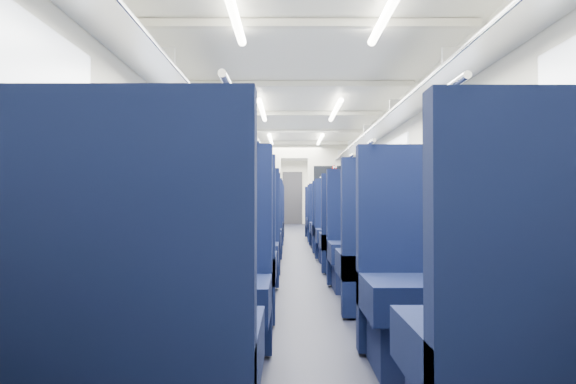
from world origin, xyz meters
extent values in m
cube|color=black|center=(0.00, 0.00, 0.00)|extent=(2.80, 18.00, 0.01)
cube|color=white|center=(0.00, 0.00, 2.35)|extent=(2.80, 18.00, 0.01)
cube|color=beige|center=(-1.40, 0.00, 1.18)|extent=(0.02, 18.00, 2.35)
cube|color=black|center=(-1.39, 0.00, 0.35)|extent=(0.03, 17.90, 0.70)
cube|color=beige|center=(1.40, 0.00, 1.18)|extent=(0.02, 18.00, 2.35)
cube|color=black|center=(1.39, 0.00, 0.35)|extent=(0.03, 17.90, 0.70)
cube|color=beige|center=(0.00, 9.00, 1.18)|extent=(2.80, 0.02, 2.35)
cube|color=#B2B5BA|center=(-1.22, 0.00, 1.97)|extent=(0.34, 17.40, 0.04)
cylinder|color=silver|center=(-1.04, 0.00, 1.95)|extent=(0.02, 17.40, 0.02)
cube|color=#B2B5BA|center=(-1.22, -6.00, 2.05)|extent=(0.34, 0.03, 0.14)
cube|color=#B2B5BA|center=(-1.22, -4.00, 2.05)|extent=(0.34, 0.03, 0.14)
cube|color=#B2B5BA|center=(-1.22, -2.00, 2.05)|extent=(0.34, 0.03, 0.14)
cube|color=#B2B5BA|center=(-1.22, 0.00, 2.05)|extent=(0.34, 0.03, 0.14)
cube|color=#B2B5BA|center=(-1.22, 2.00, 2.05)|extent=(0.34, 0.03, 0.14)
cube|color=#B2B5BA|center=(-1.22, 4.00, 2.05)|extent=(0.34, 0.03, 0.14)
cube|color=#B2B5BA|center=(-1.22, 6.00, 2.05)|extent=(0.34, 0.03, 0.14)
cube|color=#B2B5BA|center=(-1.22, 8.00, 2.05)|extent=(0.34, 0.03, 0.14)
cube|color=#B2B5BA|center=(1.22, 0.00, 1.97)|extent=(0.34, 17.40, 0.04)
cylinder|color=silver|center=(1.04, 0.00, 1.95)|extent=(0.02, 17.40, 0.02)
cube|color=#B2B5BA|center=(1.22, -6.00, 2.05)|extent=(0.34, 0.03, 0.14)
cube|color=#B2B5BA|center=(1.22, -4.00, 2.05)|extent=(0.34, 0.03, 0.14)
cube|color=#B2B5BA|center=(1.22, -2.00, 2.05)|extent=(0.34, 0.03, 0.14)
cube|color=#B2B5BA|center=(1.22, 0.00, 2.05)|extent=(0.34, 0.03, 0.14)
cube|color=#B2B5BA|center=(1.22, 2.00, 2.05)|extent=(0.34, 0.03, 0.14)
cube|color=#B2B5BA|center=(1.22, 4.00, 2.05)|extent=(0.34, 0.03, 0.14)
cube|color=#B2B5BA|center=(1.22, 6.00, 2.05)|extent=(0.34, 0.03, 0.14)
cube|color=#B2B5BA|center=(1.22, 8.00, 2.05)|extent=(0.34, 0.03, 0.14)
cube|color=white|center=(-1.38, -7.50, 1.42)|extent=(0.02, 1.30, 0.75)
cube|color=white|center=(-1.38, -5.20, 1.42)|extent=(0.02, 1.30, 0.75)
cube|color=white|center=(-1.38, -2.90, 1.42)|extent=(0.02, 1.30, 0.75)
cube|color=white|center=(-1.38, -0.60, 1.42)|extent=(0.02, 1.30, 0.75)
cube|color=white|center=(-1.38, 1.70, 1.42)|extent=(0.02, 1.30, 0.75)
cube|color=white|center=(-1.38, 4.50, 1.42)|extent=(0.02, 1.30, 0.75)
cube|color=white|center=(-1.38, 6.80, 1.42)|extent=(0.02, 1.30, 0.75)
cube|color=white|center=(1.38, -5.20, 1.42)|extent=(0.02, 1.30, 0.75)
cube|color=white|center=(1.38, -2.90, 1.42)|extent=(0.02, 1.30, 0.75)
cube|color=white|center=(1.38, -0.60, 1.42)|extent=(0.02, 1.30, 0.75)
cube|color=white|center=(1.38, 1.70, 1.42)|extent=(0.02, 1.30, 0.75)
cube|color=white|center=(1.38, 4.50, 1.42)|extent=(0.02, 1.30, 0.75)
cube|color=white|center=(1.38, 6.80, 1.42)|extent=(0.02, 1.30, 0.75)
cube|color=silver|center=(0.00, -6.00, 2.31)|extent=(2.70, 0.06, 0.06)
cube|color=silver|center=(0.00, -4.00, 2.31)|extent=(2.70, 0.06, 0.06)
cube|color=silver|center=(0.00, -2.00, 2.31)|extent=(2.70, 0.06, 0.06)
cube|color=silver|center=(0.00, 0.00, 2.31)|extent=(2.70, 0.06, 0.06)
cube|color=silver|center=(0.00, 2.00, 2.31)|extent=(2.70, 0.06, 0.06)
cube|color=silver|center=(0.00, 4.00, 2.31)|extent=(2.70, 0.06, 0.06)
cube|color=silver|center=(0.00, 6.00, 2.31)|extent=(2.70, 0.06, 0.06)
cube|color=silver|center=(0.00, 8.00, 2.31)|extent=(2.70, 0.06, 0.06)
cylinder|color=white|center=(-0.55, -6.50, 2.26)|extent=(0.07, 1.60, 0.07)
cylinder|color=white|center=(-0.55, -2.50, 2.26)|extent=(0.07, 1.60, 0.07)
cylinder|color=white|center=(-0.55, 1.00, 2.26)|extent=(0.07, 1.60, 0.07)
cylinder|color=white|center=(-0.55, 5.50, 2.26)|extent=(0.07, 1.60, 0.07)
cylinder|color=white|center=(0.55, -6.50, 2.26)|extent=(0.07, 1.60, 0.07)
cylinder|color=white|center=(0.55, -2.50, 2.26)|extent=(0.07, 1.60, 0.07)
cylinder|color=white|center=(0.55, 1.00, 2.26)|extent=(0.07, 1.60, 0.07)
cylinder|color=white|center=(0.55, 5.50, 2.26)|extent=(0.07, 1.60, 0.07)
cube|color=black|center=(0.00, 8.94, 1.00)|extent=(0.75, 0.06, 2.00)
cube|color=silver|center=(-0.88, 2.78, 1.18)|extent=(1.05, 0.08, 2.35)
cube|color=black|center=(-0.87, 2.73, 1.40)|extent=(0.76, 0.02, 0.80)
cylinder|color=#AD0E0B|center=(-1.02, 2.73, 1.75)|extent=(0.12, 0.01, 0.12)
cube|color=silver|center=(0.88, 2.78, 1.18)|extent=(1.05, 0.08, 2.35)
cube|color=black|center=(0.87, 2.73, 1.40)|extent=(0.76, 0.02, 0.80)
cylinder|color=#AD0E0B|center=(1.02, 2.73, 1.75)|extent=(0.12, 0.01, 0.12)
cube|color=silver|center=(0.00, 2.78, 2.17)|extent=(0.70, 0.08, 0.35)
cube|color=#0B1335|center=(-0.83, -8.16, 0.40)|extent=(1.15, 0.60, 0.20)
cube|color=#0B1335|center=(-0.83, -8.40, 0.63)|extent=(1.15, 0.11, 1.23)
cylinder|color=silver|center=(-0.34, -8.40, 1.27)|extent=(0.02, 0.18, 0.02)
cube|color=#0B1335|center=(0.83, -8.14, 0.40)|extent=(1.15, 0.60, 0.20)
cylinder|color=silver|center=(0.34, -8.39, 1.27)|extent=(0.02, 0.18, 0.02)
cube|color=#0B1335|center=(-0.83, -7.19, 0.40)|extent=(1.15, 0.60, 0.20)
cube|color=black|center=(-0.83, -7.19, 0.15)|extent=(1.06, 0.48, 0.30)
cube|color=#0B1335|center=(-0.83, -6.94, 0.63)|extent=(1.15, 0.11, 1.23)
cylinder|color=silver|center=(-0.34, -6.94, 1.27)|extent=(0.02, 0.18, 0.02)
cube|color=#0B1335|center=(0.83, -7.15, 0.40)|extent=(1.15, 0.60, 0.20)
cube|color=black|center=(0.83, -7.15, 0.15)|extent=(1.06, 0.48, 0.30)
cube|color=#0B1335|center=(0.83, -6.90, 0.63)|extent=(1.15, 0.11, 1.23)
cylinder|color=silver|center=(0.34, -6.90, 1.27)|extent=(0.02, 0.18, 0.02)
cube|color=#0B1335|center=(-0.83, -6.01, 0.40)|extent=(1.15, 0.60, 0.20)
cube|color=black|center=(-0.83, -6.01, 0.15)|extent=(1.06, 0.48, 0.30)
cube|color=#0B1335|center=(-0.83, -6.26, 0.63)|extent=(1.15, 0.11, 1.23)
cylinder|color=silver|center=(-0.34, -6.26, 1.27)|extent=(0.02, 0.18, 0.02)
cube|color=#0B1335|center=(0.83, -5.79, 0.40)|extent=(1.15, 0.60, 0.20)
cube|color=black|center=(0.83, -5.79, 0.15)|extent=(1.06, 0.48, 0.30)
cube|color=#0B1335|center=(0.83, -6.03, 0.63)|extent=(1.15, 0.11, 1.23)
cylinder|color=silver|center=(0.34, -6.03, 1.27)|extent=(0.02, 0.18, 0.02)
cube|color=#0B1335|center=(-0.83, -5.00, 0.40)|extent=(1.15, 0.60, 0.20)
cube|color=black|center=(-0.83, -5.00, 0.15)|extent=(1.06, 0.48, 0.30)
cube|color=#0B1335|center=(-0.83, -4.75, 0.63)|extent=(1.15, 0.11, 1.23)
cylinder|color=silver|center=(-0.34, -4.75, 1.27)|extent=(0.02, 0.18, 0.02)
cube|color=#0B1335|center=(0.83, -4.84, 0.40)|extent=(1.15, 0.60, 0.20)
cube|color=black|center=(0.83, -4.84, 0.15)|extent=(1.06, 0.48, 0.30)
cube|color=#0B1335|center=(0.83, -4.60, 0.63)|extent=(1.15, 0.11, 1.23)
cylinder|color=silver|center=(0.34, -4.60, 1.27)|extent=(0.02, 0.18, 0.02)
cube|color=#0B1335|center=(-0.83, -3.67, 0.40)|extent=(1.15, 0.60, 0.20)
cube|color=black|center=(-0.83, -3.67, 0.15)|extent=(1.06, 0.48, 0.30)
cube|color=#0B1335|center=(-0.83, -3.92, 0.63)|extent=(1.15, 0.11, 1.23)
cylinder|color=silver|center=(-0.34, -3.92, 1.27)|extent=(0.02, 0.18, 0.02)
cube|color=#0B1335|center=(0.83, -3.50, 0.40)|extent=(1.15, 0.60, 0.20)
cube|color=black|center=(0.83, -3.50, 0.15)|extent=(1.06, 0.48, 0.30)
cube|color=#0B1335|center=(0.83, -3.75, 0.63)|extent=(1.15, 0.11, 1.23)
cylinder|color=silver|center=(0.34, -3.75, 1.27)|extent=(0.02, 0.18, 0.02)
cube|color=#0B1335|center=(-0.83, -2.63, 0.40)|extent=(1.15, 0.60, 0.20)
cube|color=black|center=(-0.83, -2.63, 0.15)|extent=(1.06, 0.48, 0.30)
cube|color=#0B1335|center=(-0.83, -2.38, 0.63)|extent=(1.15, 0.11, 1.23)
cylinder|color=silver|center=(-0.34, -2.38, 1.27)|extent=(0.02, 0.18, 0.02)
cube|color=#0B1335|center=(0.83, -2.53, 0.40)|extent=(1.15, 0.60, 0.20)
cube|color=black|center=(0.83, -2.53, 0.15)|extent=(1.06, 0.48, 0.30)
cube|color=#0B1335|center=(0.83, -2.28, 0.63)|extent=(1.15, 0.11, 1.23)
cylinder|color=silver|center=(0.34, -2.28, 1.27)|extent=(0.02, 0.18, 0.02)
cube|color=#0B1335|center=(-0.83, -1.37, 0.40)|extent=(1.15, 0.60, 0.20)
cube|color=black|center=(-0.83, -1.37, 0.15)|extent=(1.06, 0.48, 0.30)
cube|color=#0B1335|center=(-0.83, -1.62, 0.63)|extent=(1.15, 0.11, 1.23)
cylinder|color=silver|center=(-0.34, -1.62, 1.27)|extent=(0.02, 0.18, 0.02)
cube|color=#0B1335|center=(0.83, -1.21, 0.40)|extent=(1.15, 0.60, 0.20)
cube|color=black|center=(0.83, -1.21, 0.15)|extent=(1.06, 0.48, 0.30)
cube|color=#0B1335|center=(0.83, -1.46, 0.63)|extent=(1.15, 0.11, 1.23)
cylinder|color=silver|center=(0.34, -1.46, 1.27)|extent=(0.02, 0.18, 0.02)
cube|color=#0B1335|center=(-0.83, -0.32, 0.40)|extent=(1.15, 0.60, 0.20)
cube|color=black|center=(-0.83, -0.32, 0.15)|extent=(1.06, 0.48, 0.30)
cube|color=#0B1335|center=(-0.83, -0.08, 0.63)|extent=(1.15, 0.11, 1.23)
cylinder|color=silver|center=(-0.34, -0.08, 1.27)|extent=(0.02, 0.18, 0.02)
cube|color=#0B1335|center=(0.83, -0.35, 0.40)|extent=(1.15, 0.60, 0.20)
cube|color=black|center=(0.83, -0.35, 0.15)|extent=(1.06, 0.48, 0.30)
cube|color=#0B1335|center=(0.83, -0.11, 0.63)|extent=(1.15, 0.11, 1.23)
cylinder|color=silver|center=(0.34, -0.11, 1.27)|extent=(0.02, 0.18, 0.02)
cube|color=#0B1335|center=(-0.83, 1.10, 0.40)|extent=(1.15, 0.60, 0.20)
cube|color=black|center=(-0.83, 1.10, 0.15)|extent=(1.06, 0.48, 0.30)
cube|color=#0B1335|center=(-0.83, 0.85, 0.63)|extent=(1.15, 0.11, 1.23)
cylinder|color=silver|center=(-0.34, 0.85, 1.27)|extent=(0.02, 0.18, 0.02)
cube|color=#0B1335|center=(0.83, 0.92, 0.40)|extent=(1.15, 0.60, 0.20)
cube|color=black|center=(0.83, 0.92, 0.15)|extent=(1.06, 0.48, 0.30)
cube|color=#0B1335|center=(0.83, 0.67, 0.63)|extent=(1.15, 0.11, 1.23)
cylinder|color=silver|center=(0.34, 0.67, 1.27)|extent=(0.02, 0.18, 0.02)
cube|color=#0B1335|center=(-0.83, 1.88, 0.40)|extent=(1.15, 0.60, 0.20)
cube|color=black|center=(-0.83, 1.88, 0.15)|extent=(1.06, 0.48, 0.30)
cube|color=#0B1335|center=(-0.83, 2.13, 0.63)|extent=(1.15, 0.11, 1.23)
cylinder|color=silver|center=(-0.34, 2.13, 1.27)|extent=(0.02, 0.18, 0.02)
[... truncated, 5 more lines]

